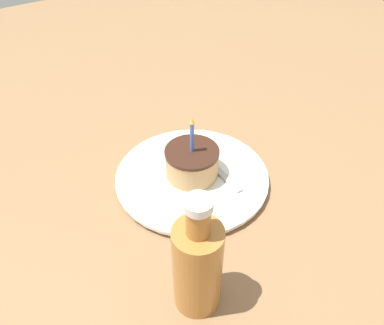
# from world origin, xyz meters

# --- Properties ---
(ground_plane) EXTENTS (2.40, 2.40, 0.04)m
(ground_plane) POSITION_xyz_m (0.00, 0.00, -0.02)
(ground_plane) COLOR olive
(ground_plane) RESTS_ON ground
(plate) EXTENTS (0.28, 0.28, 0.02)m
(plate) POSITION_xyz_m (-0.03, 0.01, 0.01)
(plate) COLOR white
(plate) RESTS_ON ground_plane
(cake_slice) EXTENTS (0.10, 0.10, 0.13)m
(cake_slice) POSITION_xyz_m (-0.03, 0.01, 0.05)
(cake_slice) COLOR tan
(cake_slice) RESTS_ON plate
(fork) EXTENTS (0.03, 0.18, 0.00)m
(fork) POSITION_xyz_m (0.02, 0.02, 0.02)
(fork) COLOR #B2B2B7
(fork) RESTS_ON plate
(bottle) EXTENTS (0.06, 0.06, 0.20)m
(bottle) POSITION_xyz_m (-0.16, -0.19, 0.08)
(bottle) COLOR #B27233
(bottle) RESTS_ON ground_plane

